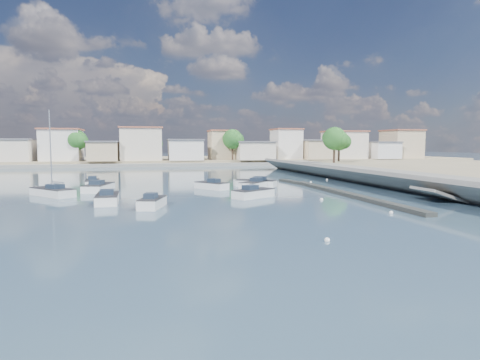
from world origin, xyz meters
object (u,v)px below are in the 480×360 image
(motorboat_a, at_px, (108,199))
(sailboat, at_px, (51,192))
(motorboat_c, at_px, (254,183))
(motorboat_g, at_px, (92,184))
(motorboat_e, at_px, (100,188))
(motorboat_d, at_px, (253,185))
(motorboat_b, at_px, (153,203))
(motorboat_h, at_px, (255,194))
(motorboat_f, at_px, (210,186))

(motorboat_a, distance_m, sailboat, 8.92)
(motorboat_c, relative_size, motorboat_g, 1.04)
(motorboat_a, bearing_deg, motorboat_e, 100.48)
(motorboat_d, relative_size, sailboat, 0.51)
(motorboat_b, relative_size, motorboat_h, 0.92)
(motorboat_a, bearing_deg, motorboat_b, -42.00)
(motorboat_b, bearing_deg, motorboat_d, 45.69)
(motorboat_g, bearing_deg, motorboat_d, -19.27)
(sailboat, bearing_deg, motorboat_g, 72.39)
(motorboat_b, height_order, sailboat, sailboat)
(motorboat_e, distance_m, motorboat_h, 18.59)
(motorboat_a, distance_m, motorboat_d, 18.19)
(motorboat_b, distance_m, motorboat_e, 15.03)
(motorboat_e, xyz_separation_m, motorboat_h, (16.00, -9.46, 0.00))
(motorboat_d, distance_m, motorboat_g, 20.50)
(motorboat_a, distance_m, motorboat_h, 14.13)
(motorboat_h, xyz_separation_m, sailboat, (-20.33, 5.64, 0.04))
(motorboat_b, height_order, motorboat_h, same)
(motorboat_a, bearing_deg, motorboat_c, 33.84)
(motorboat_e, bearing_deg, motorboat_b, -66.89)
(motorboat_e, xyz_separation_m, motorboat_f, (12.68, -0.90, -0.00))
(motorboat_c, xyz_separation_m, motorboat_h, (-2.63, -10.47, -0.00))
(motorboat_f, xyz_separation_m, sailboat, (-17.01, -2.92, 0.04))
(motorboat_a, xyz_separation_m, motorboat_e, (-1.89, 10.22, -0.00))
(motorboat_c, height_order, motorboat_f, same)
(motorboat_d, relative_size, motorboat_h, 0.96)
(motorboat_a, xyz_separation_m, motorboat_f, (10.79, 9.31, -0.00))
(motorboat_f, bearing_deg, motorboat_c, 17.77)
(motorboat_b, bearing_deg, motorboat_h, 23.38)
(motorboat_b, bearing_deg, motorboat_c, 49.36)
(motorboat_c, distance_m, sailboat, 23.46)
(motorboat_d, xyz_separation_m, motorboat_e, (-17.88, 1.55, 0.00))
(motorboat_d, height_order, motorboat_f, same)
(sailboat, bearing_deg, motorboat_c, 11.88)
(motorboat_e, height_order, motorboat_f, same)
(motorboat_b, distance_m, motorboat_h, 11.00)
(motorboat_d, xyz_separation_m, motorboat_f, (-5.21, 0.65, 0.00))
(motorboat_h, distance_m, sailboat, 21.10)
(motorboat_h, bearing_deg, motorboat_b, -156.62)
(motorboat_f, distance_m, motorboat_h, 9.18)
(motorboat_a, xyz_separation_m, sailboat, (-6.22, 6.39, 0.04))
(motorboat_f, xyz_separation_m, motorboat_h, (3.32, -8.56, 0.00))
(motorboat_a, relative_size, motorboat_d, 1.17)
(motorboat_d, relative_size, motorboat_e, 0.76)
(motorboat_d, height_order, sailboat, sailboat)
(motorboat_f, bearing_deg, motorboat_e, 175.92)
(motorboat_d, xyz_separation_m, motorboat_g, (-19.35, 6.76, 0.00))
(motorboat_d, bearing_deg, motorboat_e, 175.03)
(sailboat, bearing_deg, motorboat_a, -45.78)
(motorboat_c, xyz_separation_m, sailboat, (-22.96, -4.83, 0.04))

